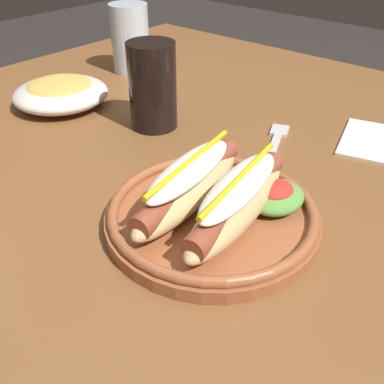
# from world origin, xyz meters

# --- Properties ---
(dining_table) EXTENTS (1.13, 0.95, 0.74)m
(dining_table) POSITION_xyz_m (0.00, 0.00, 0.64)
(dining_table) COLOR brown
(dining_table) RESTS_ON ground_plane
(hot_dog_plate) EXTENTS (0.24, 0.24, 0.08)m
(hot_dog_plate) POSITION_xyz_m (-0.07, -0.21, 0.77)
(hot_dog_plate) COLOR #9E5633
(hot_dog_plate) RESTS_ON dining_table
(fork) EXTENTS (0.12, 0.06, 0.00)m
(fork) POSITION_xyz_m (0.14, -0.16, 0.74)
(fork) COLOR silver
(fork) RESTS_ON dining_table
(soda_cup) EXTENTS (0.07, 0.07, 0.13)m
(soda_cup) POSITION_xyz_m (0.06, 0.02, 0.81)
(soda_cup) COLOR black
(soda_cup) RESTS_ON dining_table
(extra_cup) EXTENTS (0.08, 0.08, 0.13)m
(extra_cup) POSITION_xyz_m (0.22, 0.24, 0.81)
(extra_cup) COLOR silver
(extra_cup) RESTS_ON dining_table
(side_bowl) EXTENTS (0.16, 0.16, 0.05)m
(side_bowl) POSITION_xyz_m (0.01, 0.20, 0.76)
(side_bowl) COLOR silver
(side_bowl) RESTS_ON dining_table
(napkin) EXTENTS (0.16, 0.15, 0.00)m
(napkin) POSITION_xyz_m (0.24, -0.28, 0.74)
(napkin) COLOR white
(napkin) RESTS_ON dining_table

